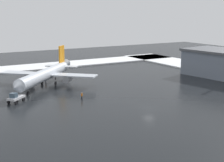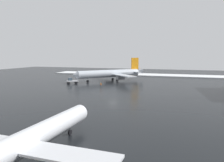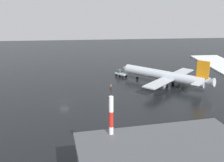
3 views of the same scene
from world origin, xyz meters
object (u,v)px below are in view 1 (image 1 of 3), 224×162
object	(u,v)px
pushback_tug	(15,97)
cargo_hangar	(223,63)
airplane_far_rear	(45,74)
ground_crew_mid_apron	(82,95)
ground_crew_beside_wing	(46,80)

from	to	relation	value
pushback_tug	cargo_hangar	size ratio (longest dim) A/B	0.18
pushback_tug	airplane_far_rear	bearing A→B (deg)	-173.18
ground_crew_mid_apron	cargo_hangar	bearing A→B (deg)	-16.14
pushback_tug	cargo_hangar	bearing A→B (deg)	137.34
cargo_hangar	ground_crew_mid_apron	bearing A→B (deg)	85.85
pushback_tug	ground_crew_beside_wing	bearing A→B (deg)	-168.41
ground_crew_beside_wing	cargo_hangar	world-z (taller)	cargo_hangar
ground_crew_mid_apron	airplane_far_rear	bearing A→B (deg)	78.29
airplane_far_rear	pushback_tug	xyz separation A→B (m)	(-13.60, 12.42, -2.16)
ground_crew_mid_apron	ground_crew_beside_wing	distance (m)	23.41
airplane_far_rear	cargo_hangar	world-z (taller)	airplane_far_rear
airplane_far_rear	ground_crew_mid_apron	bearing A→B (deg)	51.43
ground_crew_mid_apron	ground_crew_beside_wing	world-z (taller)	same
cargo_hangar	pushback_tug	bearing A→B (deg)	80.80
ground_crew_mid_apron	ground_crew_beside_wing	size ratio (longest dim) A/B	1.00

